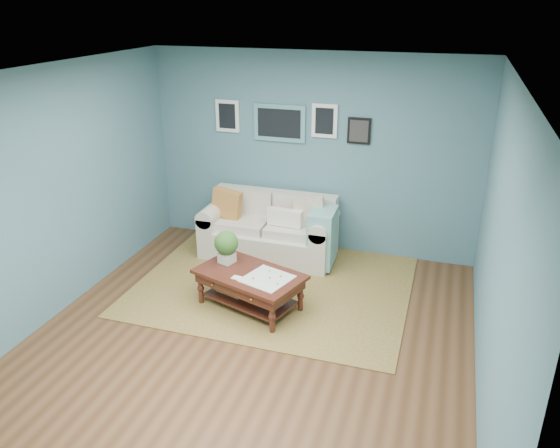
% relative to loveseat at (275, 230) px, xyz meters
% --- Properties ---
extents(room_shell, '(5.00, 5.02, 2.70)m').
position_rel_loveseat_xyz_m(room_shell, '(0.37, -1.97, 0.98)').
color(room_shell, brown).
rests_on(room_shell, ground).
extents(area_rug, '(3.29, 2.63, 0.01)m').
position_rel_loveseat_xyz_m(area_rug, '(0.25, -0.81, -0.38)').
color(area_rug, brown).
rests_on(area_rug, ground).
extents(loveseat, '(1.83, 0.83, 0.94)m').
position_rel_loveseat_xyz_m(loveseat, '(0.00, 0.00, 0.00)').
color(loveseat, beige).
rests_on(loveseat, ground).
extents(coffee_table, '(1.35, 1.03, 0.83)m').
position_rel_loveseat_xyz_m(coffee_table, '(0.10, -1.36, -0.01)').
color(coffee_table, '#350D0E').
rests_on(coffee_table, ground).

